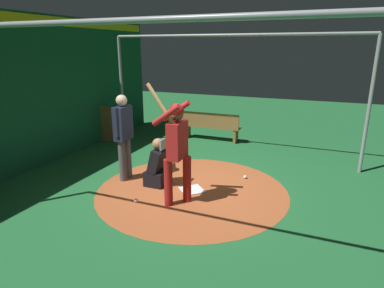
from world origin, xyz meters
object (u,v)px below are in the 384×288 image
at_px(batter, 177,144).
at_px(umpire, 123,133).
at_px(baseball_0, 136,200).
at_px(catcher, 158,167).
at_px(bench, 210,126).
at_px(baseball_1, 245,177).
at_px(bat_rack, 106,125).
at_px(home_plate, 192,190).

distance_m(batter, umpire, 1.61).
xyz_separation_m(batter, umpire, (-1.49, 0.61, -0.09)).
bearing_deg(baseball_0, batter, 21.88).
bearing_deg(umpire, catcher, -2.35).
relative_size(bench, baseball_0, 23.93).
bearing_deg(batter, catcher, 140.03).
xyz_separation_m(batter, baseball_0, (-0.69, -0.28, -1.06)).
bearing_deg(baseball_1, baseball_0, -130.04).
relative_size(catcher, baseball_1, 13.38).
relative_size(umpire, bat_rack, 1.69).
bearing_deg(batter, home_plate, 86.10).
relative_size(batter, catcher, 2.16).
bearing_deg(bat_rack, baseball_1, -16.18).
relative_size(home_plate, catcher, 0.42).
bearing_deg(bat_rack, catcher, -37.90).
relative_size(home_plate, bench, 0.24).
height_order(batter, umpire, batter).
xyz_separation_m(batter, catcher, (-0.69, 0.58, -0.71)).
distance_m(bench, baseball_0, 4.42).
height_order(batter, bat_rack, batter).
xyz_separation_m(catcher, umpire, (-0.80, 0.03, 0.62)).
bearing_deg(baseball_0, umpire, 131.80).
bearing_deg(baseball_1, bench, 123.47).
distance_m(batter, catcher, 1.15).
bearing_deg(bench, batter, -78.73).
distance_m(catcher, bench, 3.55).
relative_size(umpire, baseball_1, 24.22).
height_order(catcher, baseball_0, catcher).
bearing_deg(home_plate, baseball_1, 49.99).
bearing_deg(baseball_1, umpire, -157.71).
xyz_separation_m(home_plate, batter, (-0.04, -0.59, 1.09)).
distance_m(home_plate, bat_rack, 4.37).
bearing_deg(batter, bat_rack, 141.70).
distance_m(batter, bat_rack, 4.69).
relative_size(baseball_0, baseball_1, 1.00).
distance_m(catcher, bat_rack, 3.76).
relative_size(batter, bat_rack, 2.02).
xyz_separation_m(bench, baseball_0, (0.13, -4.40, -0.40)).
xyz_separation_m(batter, bat_rack, (-3.65, 2.88, -0.61)).
bearing_deg(batter, baseball_1, 61.26).
xyz_separation_m(catcher, baseball_0, (-0.00, -0.86, -0.35)).
distance_m(catcher, umpire, 1.01).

